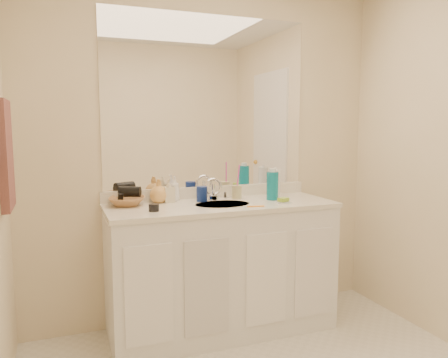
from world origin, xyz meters
name	(u,v)px	position (x,y,z in m)	size (l,w,h in m)	color
wall_back	(208,153)	(0.00, 1.30, 1.20)	(2.60, 0.02, 2.40)	#F5E4BF
vanity_cabinet	(221,269)	(0.00, 1.02, 0.42)	(1.50, 0.55, 0.85)	white
countertop	(221,206)	(0.00, 1.02, 0.86)	(1.52, 0.57, 0.03)	white
backsplash	(209,192)	(0.00, 1.29, 0.92)	(1.52, 0.03, 0.08)	white
sink_basin	(222,206)	(0.00, 1.00, 0.87)	(0.37, 0.37, 0.02)	silver
faucet	(213,192)	(0.00, 1.18, 0.94)	(0.02, 0.02, 0.11)	silver
mirror	(208,102)	(0.00, 1.29, 1.56)	(1.48, 0.01, 1.20)	white
blue_mug	(202,194)	(-0.10, 1.15, 0.93)	(0.07, 0.07, 0.10)	navy
tan_cup	(237,192)	(0.17, 1.17, 0.93)	(0.07, 0.07, 0.09)	#C8C08D
toothbrush	(238,178)	(0.18, 1.17, 1.03)	(0.01, 0.01, 0.18)	#F340B7
mouthwash_bottle	(272,186)	(0.39, 1.04, 0.98)	(0.08, 0.08, 0.20)	#0C7C94
clear_pump_bottle	(275,183)	(0.49, 1.18, 0.98)	(0.07, 0.07, 0.20)	white
soap_dish	(283,202)	(0.39, 0.89, 0.89)	(0.09, 0.07, 0.01)	silver
green_soap	(283,200)	(0.39, 0.89, 0.90)	(0.07, 0.05, 0.02)	#8DBA2D
orange_comb	(256,206)	(0.17, 0.84, 0.88)	(0.11, 0.02, 0.00)	orange
dark_jar	(154,208)	(-0.48, 0.92, 0.90)	(0.06, 0.06, 0.04)	black
soap_bottle_white	(175,189)	(-0.26, 1.24, 0.96)	(0.06, 0.07, 0.17)	white
soap_bottle_cream	(169,191)	(-0.32, 1.20, 0.96)	(0.07, 0.07, 0.16)	beige
soap_bottle_yellow	(159,191)	(-0.38, 1.21, 0.96)	(0.12, 0.12, 0.16)	#E8AE5A
wicker_basket	(127,201)	(-0.60, 1.17, 0.91)	(0.23, 0.23, 0.06)	#A47042
hair_dryer	(130,192)	(-0.58, 1.17, 0.97)	(0.07, 0.07, 0.14)	black
hand_towel	(6,155)	(-1.25, 0.77, 1.25)	(0.04, 0.32, 0.55)	#522E2B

